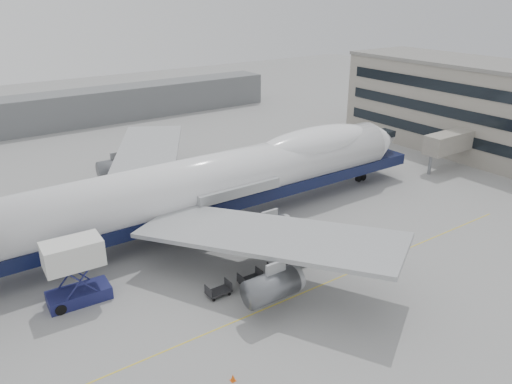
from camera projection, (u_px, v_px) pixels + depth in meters
ground at (277, 262)px, 53.02m from camera, size 260.00×260.00×0.00m
apron_line at (314, 288)px, 48.47m from camera, size 60.00×0.15×0.01m
hangar at (25, 115)px, 99.45m from camera, size 110.00×8.00×7.00m
airliner at (222, 179)px, 60.32m from camera, size 67.00×55.30×19.98m
catering_truck at (75, 269)px, 45.24m from camera, size 5.72×4.11×6.23m
traffic_cone at (233, 378)px, 36.98m from camera, size 0.40×0.40×0.58m
dolly_0 at (218, 291)px, 47.11m from camera, size 2.30×1.35×1.30m
dolly_1 at (250, 279)px, 49.03m from camera, size 2.30×1.35×1.30m
dolly_2 at (279, 268)px, 50.96m from camera, size 2.30×1.35×1.30m
dolly_3 at (307, 258)px, 52.88m from camera, size 2.30×1.35×1.30m
dolly_4 at (332, 248)px, 54.81m from camera, size 2.30×1.35×1.30m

